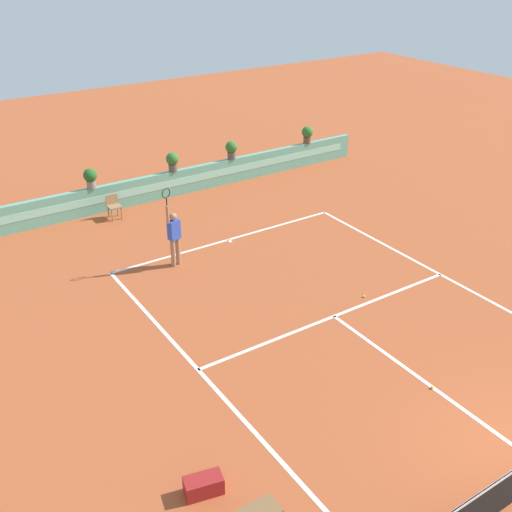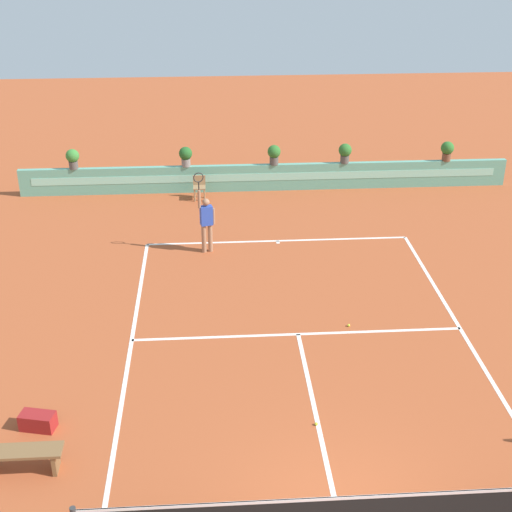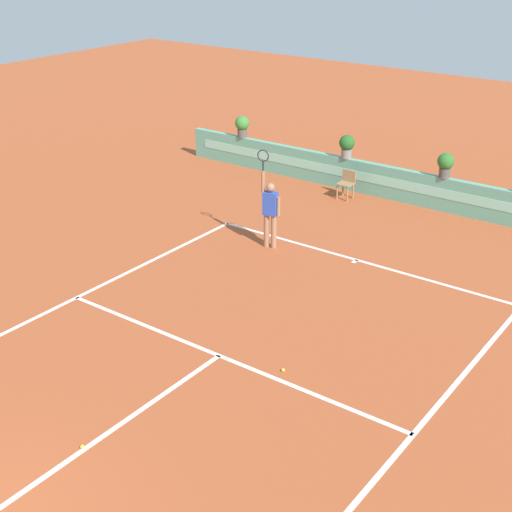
{
  "view_description": "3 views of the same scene",
  "coord_description": "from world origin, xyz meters",
  "px_view_note": "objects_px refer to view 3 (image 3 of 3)",
  "views": [
    {
      "loc": [
        -9.2,
        -3.82,
        9.02
      ],
      "look_at": [
        -0.89,
        8.84,
        1.0
      ],
      "focal_mm": 42.78,
      "sensor_mm": 36.0,
      "label": 1
    },
    {
      "loc": [
        -2.05,
        -8.64,
        9.66
      ],
      "look_at": [
        -0.89,
        8.84,
        1.0
      ],
      "focal_mm": 50.43,
      "sensor_mm": 36.0,
      "label": 2
    },
    {
      "loc": [
        7.84,
        -3.11,
        7.78
      ],
      "look_at": [
        -0.89,
        8.84,
        1.0
      ],
      "focal_mm": 51.92,
      "sensor_mm": 36.0,
      "label": 3
    }
  ],
  "objects_px": {
    "potted_plant_centre": "(446,164)",
    "potted_plant_left": "(347,145)",
    "potted_plant_far_left": "(242,125)",
    "tennis_ball_mid_court": "(283,370)",
    "tennis_ball_near_baseline": "(82,447)",
    "ball_kid_chair": "(347,183)",
    "tennis_player": "(270,209)"
  },
  "relations": [
    {
      "from": "ball_kid_chair",
      "to": "potted_plant_far_left",
      "type": "xyz_separation_m",
      "value": [
        -4.51,
        0.73,
        0.93
      ]
    },
    {
      "from": "tennis_ball_near_baseline",
      "to": "ball_kid_chair",
      "type": "bearing_deg",
      "value": 100.84
    },
    {
      "from": "ball_kid_chair",
      "to": "potted_plant_centre",
      "type": "distance_m",
      "value": 3.0
    },
    {
      "from": "ball_kid_chair",
      "to": "tennis_ball_mid_court",
      "type": "distance_m",
      "value": 9.76
    },
    {
      "from": "tennis_ball_mid_court",
      "to": "potted_plant_left",
      "type": "height_order",
      "value": "potted_plant_left"
    },
    {
      "from": "potted_plant_centre",
      "to": "potted_plant_left",
      "type": "bearing_deg",
      "value": 180.0
    },
    {
      "from": "potted_plant_far_left",
      "to": "potted_plant_left",
      "type": "height_order",
      "value": "same"
    },
    {
      "from": "potted_plant_left",
      "to": "potted_plant_centre",
      "type": "relative_size",
      "value": 1.0
    },
    {
      "from": "ball_kid_chair",
      "to": "tennis_ball_mid_court",
      "type": "bearing_deg",
      "value": -67.08
    },
    {
      "from": "ball_kid_chair",
      "to": "tennis_player",
      "type": "bearing_deg",
      "value": -86.77
    },
    {
      "from": "potted_plant_left",
      "to": "potted_plant_centre",
      "type": "distance_m",
      "value": 3.22
    },
    {
      "from": "tennis_player",
      "to": "potted_plant_centre",
      "type": "height_order",
      "value": "tennis_player"
    },
    {
      "from": "ball_kid_chair",
      "to": "potted_plant_far_left",
      "type": "bearing_deg",
      "value": 170.78
    },
    {
      "from": "tennis_ball_near_baseline",
      "to": "potted_plant_centre",
      "type": "height_order",
      "value": "potted_plant_centre"
    },
    {
      "from": "tennis_ball_mid_court",
      "to": "potted_plant_far_left",
      "type": "distance_m",
      "value": 12.85
    },
    {
      "from": "ball_kid_chair",
      "to": "potted_plant_far_left",
      "type": "distance_m",
      "value": 4.66
    },
    {
      "from": "ball_kid_chair",
      "to": "tennis_ball_near_baseline",
      "type": "relative_size",
      "value": 12.5
    },
    {
      "from": "tennis_ball_mid_court",
      "to": "potted_plant_centre",
      "type": "distance_m",
      "value": 9.87
    },
    {
      "from": "tennis_ball_near_baseline",
      "to": "potted_plant_centre",
      "type": "xyz_separation_m",
      "value": [
        0.31,
        13.45,
        1.38
      ]
    },
    {
      "from": "potted_plant_far_left",
      "to": "potted_plant_centre",
      "type": "distance_m",
      "value": 7.26
    },
    {
      "from": "tennis_player",
      "to": "tennis_ball_mid_court",
      "type": "bearing_deg",
      "value": -52.33
    },
    {
      "from": "tennis_ball_mid_court",
      "to": "tennis_ball_near_baseline",
      "type": "bearing_deg",
      "value": -109.98
    },
    {
      "from": "potted_plant_left",
      "to": "potted_plant_centre",
      "type": "height_order",
      "value": "same"
    },
    {
      "from": "tennis_player",
      "to": "tennis_ball_mid_court",
      "type": "xyz_separation_m",
      "value": [
        3.55,
        -4.6,
        -1.02
      ]
    },
    {
      "from": "tennis_ball_near_baseline",
      "to": "potted_plant_far_left",
      "type": "relative_size",
      "value": 0.09
    },
    {
      "from": "tennis_ball_mid_court",
      "to": "potted_plant_centre",
      "type": "height_order",
      "value": "potted_plant_centre"
    },
    {
      "from": "tennis_ball_mid_court",
      "to": "potted_plant_left",
      "type": "relative_size",
      "value": 0.09
    },
    {
      "from": "potted_plant_far_left",
      "to": "potted_plant_left",
      "type": "relative_size",
      "value": 1.0
    },
    {
      "from": "ball_kid_chair",
      "to": "potted_plant_centre",
      "type": "xyz_separation_m",
      "value": [
        2.75,
        0.73,
        0.93
      ]
    },
    {
      "from": "ball_kid_chair",
      "to": "potted_plant_far_left",
      "type": "height_order",
      "value": "potted_plant_far_left"
    },
    {
      "from": "ball_kid_chair",
      "to": "tennis_ball_mid_court",
      "type": "height_order",
      "value": "ball_kid_chair"
    },
    {
      "from": "ball_kid_chair",
      "to": "potted_plant_left",
      "type": "bearing_deg",
      "value": 122.52
    }
  ]
}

